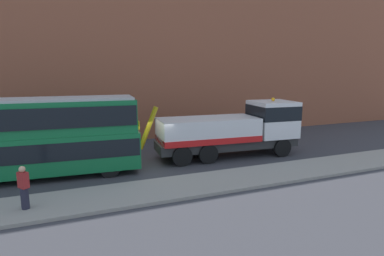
# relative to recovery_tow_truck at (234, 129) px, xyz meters

# --- Properties ---
(ground_plane) EXTENTS (120.00, 120.00, 0.00)m
(ground_plane) POSITION_rel_recovery_tow_truck_xyz_m (-5.63, 0.04, -1.76)
(ground_plane) COLOR #38383D
(near_kerb) EXTENTS (60.00, 2.80, 0.15)m
(near_kerb) POSITION_rel_recovery_tow_truck_xyz_m (-5.63, -4.16, -1.68)
(near_kerb) COLOR gray
(near_kerb) RESTS_ON ground_plane
(building_facade) EXTENTS (60.00, 1.50, 16.00)m
(building_facade) POSITION_rel_recovery_tow_truck_xyz_m (-5.63, 7.57, 6.31)
(building_facade) COLOR #935138
(building_facade) RESTS_ON ground_plane
(recovery_tow_truck) EXTENTS (10.22, 3.25, 3.67)m
(recovery_tow_truck) POSITION_rel_recovery_tow_truck_xyz_m (0.00, 0.00, 0.00)
(recovery_tow_truck) COLOR #2D2D2D
(recovery_tow_truck) RESTS_ON ground_plane
(double_decker_bus) EXTENTS (11.16, 3.30, 4.06)m
(double_decker_bus) POSITION_rel_recovery_tow_truck_xyz_m (-11.78, 0.03, 0.47)
(double_decker_bus) COLOR #146B38
(double_decker_bus) RESTS_ON ground_plane
(pedestrian_onlooker) EXTENTS (0.45, 0.48, 1.71)m
(pedestrian_onlooker) POSITION_rel_recovery_tow_truck_xyz_m (-11.57, -4.31, -0.77)
(pedestrian_onlooker) COLOR #232333
(pedestrian_onlooker) RESTS_ON near_kerb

